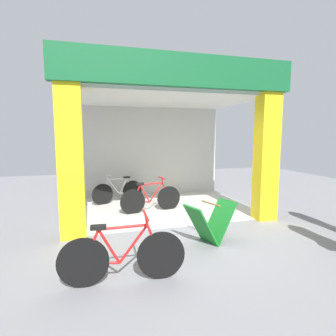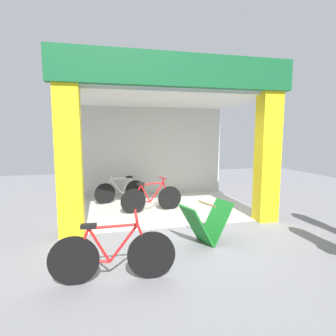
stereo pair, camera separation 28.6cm
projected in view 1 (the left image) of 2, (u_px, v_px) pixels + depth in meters
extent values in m
plane|color=gray|center=(178.00, 227.00, 5.59)|extent=(17.14, 17.14, 0.00)
cube|color=beige|center=(160.00, 207.00, 7.10)|extent=(4.57, 3.15, 0.02)
cube|color=#B7B7B2|center=(148.00, 151.00, 8.43)|extent=(4.57, 0.12, 2.82)
cube|color=yellow|center=(71.00, 163.00, 4.87)|extent=(0.45, 0.36, 2.82)
cube|color=yellow|center=(266.00, 158.00, 5.96)|extent=(0.45, 0.36, 2.82)
cube|color=#14592D|center=(181.00, 70.00, 5.06)|extent=(4.77, 0.20, 0.62)
cube|color=silver|center=(160.00, 100.00, 6.75)|extent=(4.57, 3.15, 0.06)
cylinder|color=black|center=(133.00, 202.00, 6.44)|extent=(0.61, 0.13, 0.62)
cylinder|color=black|center=(169.00, 198.00, 6.82)|extent=(0.61, 0.13, 0.62)
cylinder|color=red|center=(142.00, 202.00, 6.53)|extent=(0.41, 0.10, 0.08)
cylinder|color=red|center=(145.00, 194.00, 6.54)|extent=(0.27, 0.07, 0.46)
cylinder|color=red|center=(156.00, 192.00, 6.66)|extent=(0.38, 0.09, 0.48)
cylinder|color=red|center=(152.00, 184.00, 6.58)|extent=(0.59, 0.12, 0.05)
cylinder|color=red|center=(137.00, 193.00, 6.46)|extent=(0.21, 0.06, 0.41)
cylinder|color=red|center=(165.00, 191.00, 6.76)|extent=(0.19, 0.06, 0.43)
cylinder|color=red|center=(162.00, 180.00, 6.69)|extent=(0.06, 0.04, 0.13)
cylinder|color=red|center=(162.00, 178.00, 6.68)|extent=(0.09, 0.43, 0.03)
cube|color=black|center=(140.00, 184.00, 6.46)|extent=(0.20, 0.12, 0.05)
cylinder|color=black|center=(132.00, 191.00, 7.82)|extent=(0.57, 0.24, 0.59)
cylinder|color=black|center=(103.00, 194.00, 7.30)|extent=(0.57, 0.24, 0.59)
cylinder|color=silver|center=(126.00, 192.00, 7.70)|extent=(0.38, 0.16, 0.08)
cylinder|color=silver|center=(123.00, 186.00, 7.63)|extent=(0.25, 0.12, 0.44)
cylinder|color=silver|center=(114.00, 187.00, 7.47)|extent=(0.35, 0.15, 0.46)
cylinder|color=silver|center=(117.00, 179.00, 7.51)|extent=(0.54, 0.22, 0.05)
cylinder|color=silver|center=(129.00, 184.00, 7.74)|extent=(0.19, 0.10, 0.40)
cylinder|color=silver|center=(106.00, 187.00, 7.33)|extent=(0.18, 0.09, 0.41)
cylinder|color=silver|center=(108.00, 177.00, 7.35)|extent=(0.06, 0.05, 0.12)
cylinder|color=silver|center=(108.00, 175.00, 7.34)|extent=(0.17, 0.40, 0.03)
cube|color=black|center=(126.00, 177.00, 7.67)|extent=(0.20, 0.14, 0.04)
cylinder|color=black|center=(83.00, 263.00, 3.35)|extent=(0.64, 0.08, 0.64)
cylinder|color=black|center=(161.00, 255.00, 3.55)|extent=(0.64, 0.08, 0.64)
cylinder|color=red|center=(102.00, 263.00, 3.40)|extent=(0.43, 0.06, 0.08)
cylinder|color=red|center=(109.00, 246.00, 3.39)|extent=(0.28, 0.05, 0.48)
cylinder|color=red|center=(133.00, 244.00, 3.46)|extent=(0.40, 0.06, 0.50)
cylinder|color=red|center=(123.00, 227.00, 3.40)|extent=(0.62, 0.07, 0.05)
cylinder|color=red|center=(92.00, 246.00, 3.35)|extent=(0.21, 0.05, 0.43)
cylinder|color=red|center=(154.00, 240.00, 3.51)|extent=(0.19, 0.05, 0.45)
cylinder|color=red|center=(147.00, 220.00, 3.45)|extent=(0.06, 0.04, 0.13)
cylinder|color=red|center=(146.00, 215.00, 3.44)|extent=(0.06, 0.45, 0.03)
cube|color=black|center=(98.00, 227.00, 3.33)|extent=(0.20, 0.11, 0.05)
cube|color=#197226|center=(201.00, 225.00, 4.62)|extent=(0.58, 0.58, 0.73)
cube|color=#197226|center=(219.00, 221.00, 4.86)|extent=(0.58, 0.58, 0.73)
cylinder|color=olive|center=(211.00, 203.00, 4.70)|extent=(0.17, 0.44, 0.03)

